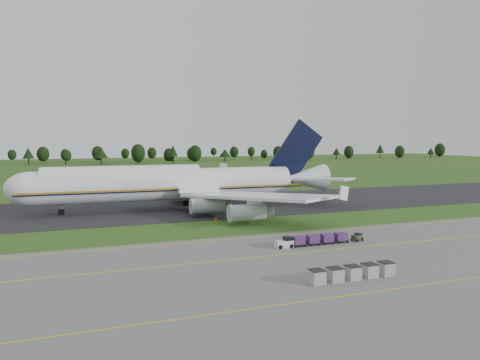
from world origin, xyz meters
name	(u,v)px	position (x,y,z in m)	size (l,w,h in m)	color
ground	(244,226)	(0.00, 0.00, 0.00)	(600.00, 600.00, 0.00)	#2C4F17
apron	(345,276)	(0.00, -34.00, 0.03)	(300.00, 52.00, 0.06)	#63635E
taxiway	(203,206)	(0.00, 28.00, 0.04)	(300.00, 40.00, 0.08)	black
apron_markings	(316,262)	(0.00, -26.98, 0.06)	(300.00, 30.20, 0.01)	#DCBA0C
tree_line	(122,154)	(2.59, 219.62, 6.04)	(528.16, 22.97, 11.57)	black
aircraft	(174,183)	(-7.72, 24.93, 6.08)	(75.55, 73.91, 21.29)	white
baggage_train	(311,240)	(4.19, -18.23, 0.86)	(12.33, 1.58, 1.52)	silver
utility_cart	(357,238)	(12.60, -18.25, 0.55)	(2.08, 1.67, 0.99)	#303323
uld_row	(353,272)	(0.13, -35.39, 0.89)	(11.26, 1.66, 1.64)	#969696
edge_markers	(243,218)	(2.78, 7.50, 0.27)	(12.45, 0.30, 0.60)	#FF4C08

